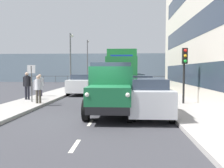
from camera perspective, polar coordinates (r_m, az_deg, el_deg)
ground_plane at (r=19.80m, az=-0.71°, el=-2.62°), size 80.00×80.00×0.00m
sidewalk_left at (r=19.99m, az=12.33°, el=-2.43°), size 2.37×35.97×0.15m
sidewalk_right at (r=20.60m, az=-13.35°, el=-2.27°), size 2.37×35.97×0.15m
road_centreline_markings at (r=19.41m, az=-0.79°, el=-2.73°), size 0.12×32.15×0.01m
sea_horizon at (r=40.65m, az=1.37°, el=4.00°), size 80.00×0.80×5.00m
seawall_railing at (r=37.07m, az=1.17°, el=1.61°), size 28.08×0.08×1.20m
truck_vintage_green at (r=10.68m, az=-0.17°, el=-1.44°), size 2.17×5.64×2.43m
lorry_cargo_green at (r=21.12m, az=2.49°, el=3.39°), size 2.58×8.20×3.87m
car_silver_kerbside_near at (r=10.42m, az=8.81°, el=-3.17°), size 1.84×4.11×1.72m
car_black_kerbside_1 at (r=16.08m, az=6.87°, el=-0.84°), size 1.85×4.44×1.72m
car_teal_kerbside_2 at (r=22.24m, az=5.89°, el=0.34°), size 1.92×4.49×1.72m
car_grey_kerbside_3 at (r=27.57m, az=5.39°, el=0.94°), size 1.88×4.36×1.72m
car_white_oppositeside_0 at (r=20.08m, az=-7.49°, el=0.00°), size 1.89×4.41×1.72m
pedestrian_strolling at (r=14.12m, az=-17.76°, el=-0.72°), size 0.53×0.34×1.63m
pedestrian_with_bag at (r=16.17m, az=-20.26°, el=0.15°), size 0.53×0.34×1.81m
pedestrian_couple_b at (r=18.04m, az=-17.37°, el=0.16°), size 0.53×0.34×1.63m
traffic_light_near at (r=13.95m, az=17.48°, el=4.86°), size 0.28×0.41×3.20m
lamp_post_promenade at (r=25.90m, az=-10.16°, el=7.03°), size 0.32×1.14×5.97m
lamp_post_far at (r=37.33m, az=-6.06°, el=6.58°), size 0.32×1.14×6.76m
street_sign at (r=14.95m, az=-19.29°, el=1.69°), size 0.50×0.07×2.25m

